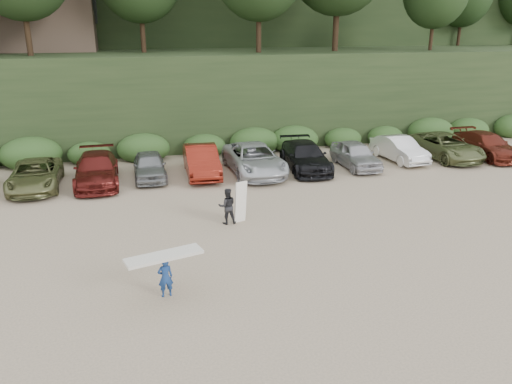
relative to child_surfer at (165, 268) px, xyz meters
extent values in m
plane|color=tan|center=(5.60, 2.13, -0.94)|extent=(120.00, 120.00, 0.00)
cube|color=black|center=(5.60, 24.13, 2.06)|extent=(80.00, 14.00, 6.00)
cube|color=black|center=(5.60, 42.13, 7.06)|extent=(90.00, 30.00, 16.00)
cube|color=#2B491E|center=(5.05, 16.63, -0.34)|extent=(46.20, 2.00, 1.20)
cube|color=brown|center=(-6.40, 26.13, 7.06)|extent=(8.00, 6.00, 4.00)
imported|color=#62663B|center=(-5.39, 12.18, -0.24)|extent=(2.43, 5.09, 1.40)
imported|color=#581714|center=(-2.45, 12.21, -0.17)|extent=(2.23, 5.32, 1.54)
imported|color=slate|center=(0.22, 12.48, -0.23)|extent=(1.69, 4.14, 1.40)
imported|color=maroon|center=(2.98, 12.42, -0.14)|extent=(1.90, 4.93, 1.60)
imported|color=#BBBEC2|center=(5.83, 12.06, -0.14)|extent=(2.75, 5.78, 1.59)
imported|color=black|center=(8.79, 12.04, -0.18)|extent=(2.53, 5.39, 1.52)
imported|color=#A8A8AD|center=(11.76, 11.81, -0.20)|extent=(1.75, 4.33, 1.47)
imported|color=white|center=(14.91, 12.46, -0.22)|extent=(1.85, 4.48, 1.44)
imported|color=#5E683C|center=(17.88, 12.26, -0.18)|extent=(2.90, 5.62, 1.51)
imported|color=maroon|center=(20.53, 11.88, -0.19)|extent=(2.10, 5.13, 1.49)
imported|color=navy|center=(0.00, 0.00, -0.31)|extent=(0.49, 0.35, 1.26)
cube|color=beige|center=(0.00, 0.00, 0.39)|extent=(2.38, 1.20, 0.09)
imported|color=black|center=(2.95, 5.24, -0.18)|extent=(0.76, 0.60, 1.51)
cube|color=silver|center=(3.51, 5.21, -0.04)|extent=(0.55, 0.40, 1.78)
camera|label=1|loc=(-0.72, -13.56, 6.87)|focal=35.00mm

